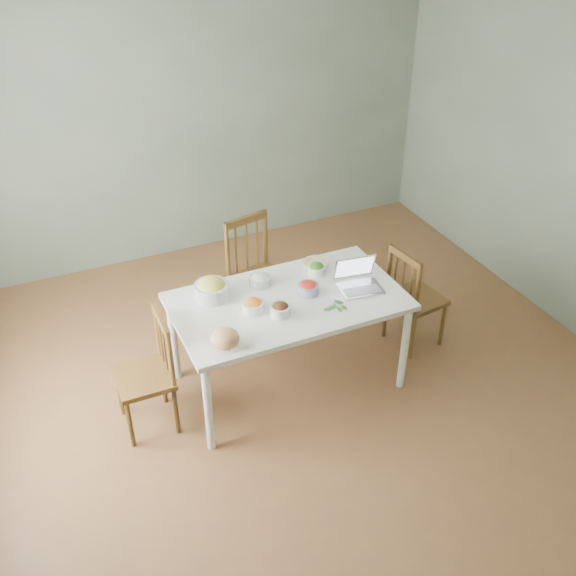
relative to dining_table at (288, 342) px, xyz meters
name	(u,v)px	position (x,y,z in m)	size (l,w,h in m)	color
floor	(301,388)	(0.06, -0.12, -0.40)	(5.00, 5.00, 0.00)	brown
ceiling	(306,34)	(0.06, -0.12, 2.30)	(5.00, 5.00, 0.00)	white
wall_back	(192,124)	(0.06, 2.38, 0.95)	(5.00, 0.00, 2.70)	gray
wall_front	(574,522)	(0.06, -2.62, 0.95)	(5.00, 0.00, 2.70)	gray
dining_table	(288,342)	(0.00, 0.00, 0.00)	(1.71, 0.96, 0.80)	white
chair_far	(260,278)	(0.08, 0.76, 0.11)	(0.45, 0.43, 1.02)	#43290F
chair_left	(143,375)	(-1.13, 0.00, 0.06)	(0.41, 0.39, 0.93)	#43290F
chair_right	(417,296)	(1.20, 0.04, 0.06)	(0.41, 0.39, 0.93)	#43290F
bread_boule	(225,338)	(-0.61, -0.32, 0.46)	(0.19, 0.19, 0.13)	tan
butter_stick	(240,347)	(-0.54, -0.40, 0.42)	(0.12, 0.03, 0.03)	white
bowl_squash	(212,289)	(-0.50, 0.26, 0.48)	(0.26, 0.26, 0.15)	gold
bowl_carrot	(253,305)	(-0.29, -0.03, 0.45)	(0.16, 0.16, 0.09)	orange
bowl_onion	(260,280)	(-0.11, 0.27, 0.44)	(0.16, 0.16, 0.09)	beige
bowl_mushroom	(280,309)	(-0.13, -0.16, 0.45)	(0.15, 0.15, 0.10)	#472613
bowl_redpep	(308,288)	(0.17, 0.01, 0.45)	(0.16, 0.16, 0.09)	#DE4823
bowl_broccoli	(316,268)	(0.35, 0.23, 0.44)	(0.14, 0.14, 0.09)	#256A15
flatbread	(316,263)	(0.41, 0.36, 0.41)	(0.21, 0.21, 0.02)	beige
basil_bunch	(334,306)	(0.26, -0.23, 0.41)	(0.19, 0.19, 0.02)	#095311
laptop	(361,277)	(0.55, -0.11, 0.51)	(0.32, 0.29, 0.22)	#BDBDC0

